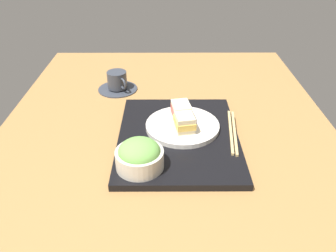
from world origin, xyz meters
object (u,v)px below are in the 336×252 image
(salad_bowl, at_px, (140,155))
(chopsticks_pair, at_px, (233,131))
(sandwich_plate, at_px, (183,126))
(sandwich_near, at_px, (185,122))
(coffee_cup, at_px, (118,83))
(sandwich_far, at_px, (181,112))

(salad_bowl, xyz_separation_m, chopsticks_pair, (0.15, -0.25, -0.03))
(sandwich_plate, xyz_separation_m, chopsticks_pair, (-0.02, -0.14, -0.00))
(sandwich_near, height_order, chopsticks_pair, sandwich_near)
(sandwich_plate, bearing_deg, sandwich_near, -171.97)
(coffee_cup, bearing_deg, chopsticks_pair, -130.84)
(sandwich_plate, height_order, sandwich_far, sandwich_far)
(sandwich_far, bearing_deg, sandwich_plate, -171.97)
(coffee_cup, bearing_deg, sandwich_plate, -142.56)
(sandwich_plate, xyz_separation_m, sandwich_far, (0.03, 0.00, 0.03))
(sandwich_plate, height_order, coffee_cup, coffee_cup)
(sandwich_plate, bearing_deg, sandwich_far, 8.03)
(salad_bowl, bearing_deg, sandwich_plate, -32.14)
(sandwich_near, relative_size, coffee_cup, 0.55)
(sandwich_plate, relative_size, salad_bowl, 1.80)
(salad_bowl, bearing_deg, sandwich_far, -27.89)
(chopsticks_pair, distance_m, coffee_cup, 0.48)
(sandwich_plate, xyz_separation_m, sandwich_near, (-0.03, -0.00, 0.03))
(sandwich_near, bearing_deg, coffee_cup, 35.53)
(sandwich_far, height_order, coffee_cup, sandwich_far)
(sandwich_near, xyz_separation_m, salad_bowl, (-0.15, 0.11, -0.00))
(chopsticks_pair, xyz_separation_m, coffee_cup, (0.31, 0.36, 0.01))
(sandwich_near, bearing_deg, sandwich_plate, 8.03)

